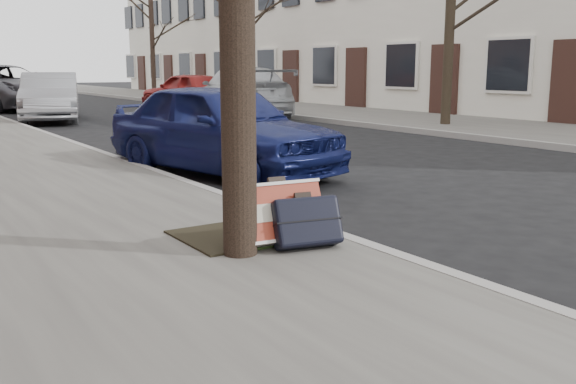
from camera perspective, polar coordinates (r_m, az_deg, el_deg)
ground at (r=5.61m, az=19.87°, el=-4.63°), size 120.00×120.00×0.00m
far_sidewalk at (r=21.93m, az=0.35°, el=7.40°), size 4.00×70.00×0.12m
house_far at (r=26.07m, az=9.26°, el=15.63°), size 6.70×40.00×7.20m
dirt_patch at (r=5.16m, az=-4.80°, el=-3.86°), size 0.85×0.85×0.02m
suitcase_red at (r=4.85m, az=-0.54°, el=-1.95°), size 0.66×0.41×0.48m
suitcase_navy at (r=4.78m, az=1.63°, el=-2.63°), size 0.57×0.40×0.40m
car_near_front at (r=8.83m, az=-5.92°, el=5.68°), size 2.30×3.97×1.27m
car_near_mid at (r=18.68m, az=-20.37°, el=7.93°), size 2.43×4.22×1.32m
car_near_back at (r=24.29m, az=-24.00°, el=8.49°), size 4.21×6.05×1.53m
car_far_front at (r=18.52m, az=-4.18°, el=8.76°), size 3.28×5.36×1.45m
car_far_back at (r=22.32m, az=-8.99°, el=8.85°), size 2.28×4.04×1.30m
tree_far_a at (r=15.80m, az=14.18°, el=14.15°), size 0.23×0.23×4.56m
tree_far_b at (r=23.93m, az=-4.63°, el=13.41°), size 0.22×0.22×4.67m
tree_far_c at (r=31.20m, az=-11.96°, el=12.55°), size 0.22×0.22×4.56m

